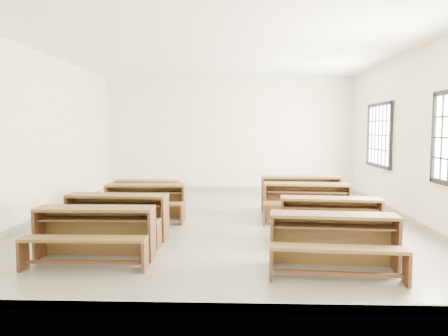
{
  "coord_description": "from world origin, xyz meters",
  "views": [
    {
      "loc": [
        0.29,
        -8.22,
        1.72
      ],
      "look_at": [
        0.0,
        0.0,
        1.0
      ],
      "focal_mm": 35.0,
      "sensor_mm": 36.0,
      "label": 1
    }
  ],
  "objects_px": {
    "desk_set_3": "(147,193)",
    "desk_set_4": "(334,238)",
    "desk_set_5": "(330,216)",
    "desk_set_7": "(301,191)",
    "desk_set_1": "(116,214)",
    "desk_set_6": "(307,199)",
    "desk_set_2": "(145,199)",
    "desk_set_0": "(94,230)"
  },
  "relations": [
    {
      "from": "desk_set_3",
      "to": "desk_set_4",
      "type": "height_order",
      "value": "desk_set_4"
    },
    {
      "from": "desk_set_3",
      "to": "desk_set_5",
      "type": "relative_size",
      "value": 0.92
    },
    {
      "from": "desk_set_3",
      "to": "desk_set_7",
      "type": "xyz_separation_m",
      "value": [
        3.29,
        -0.07,
        0.06
      ]
    },
    {
      "from": "desk_set_7",
      "to": "desk_set_1",
      "type": "bearing_deg",
      "value": -142.39
    },
    {
      "from": "desk_set_1",
      "to": "desk_set_4",
      "type": "relative_size",
      "value": 1.01
    },
    {
      "from": "desk_set_7",
      "to": "desk_set_6",
      "type": "bearing_deg",
      "value": -92.17
    },
    {
      "from": "desk_set_2",
      "to": "desk_set_7",
      "type": "height_order",
      "value": "desk_set_7"
    },
    {
      "from": "desk_set_2",
      "to": "desk_set_5",
      "type": "xyz_separation_m",
      "value": [
        3.2,
        -1.56,
        0.0
      ]
    },
    {
      "from": "desk_set_2",
      "to": "desk_set_4",
      "type": "xyz_separation_m",
      "value": [
        2.95,
        -2.92,
        0.01
      ]
    },
    {
      "from": "desk_set_6",
      "to": "desk_set_7",
      "type": "relative_size",
      "value": 1.01
    },
    {
      "from": "desk_set_1",
      "to": "desk_set_6",
      "type": "relative_size",
      "value": 0.97
    },
    {
      "from": "desk_set_4",
      "to": "desk_set_6",
      "type": "relative_size",
      "value": 0.96
    },
    {
      "from": "desk_set_4",
      "to": "desk_set_7",
      "type": "xyz_separation_m",
      "value": [
        0.14,
        3.92,
        0.03
      ]
    },
    {
      "from": "desk_set_2",
      "to": "desk_set_6",
      "type": "distance_m",
      "value": 3.07
    },
    {
      "from": "desk_set_2",
      "to": "desk_set_4",
      "type": "bearing_deg",
      "value": -46.46
    },
    {
      "from": "desk_set_3",
      "to": "desk_set_4",
      "type": "relative_size",
      "value": 0.91
    },
    {
      "from": "desk_set_3",
      "to": "desk_set_6",
      "type": "bearing_deg",
      "value": -13.23
    },
    {
      "from": "desk_set_4",
      "to": "desk_set_3",
      "type": "bearing_deg",
      "value": 133.41
    },
    {
      "from": "desk_set_4",
      "to": "desk_set_7",
      "type": "relative_size",
      "value": 0.97
    },
    {
      "from": "desk_set_2",
      "to": "desk_set_5",
      "type": "bearing_deg",
      "value": -27.9
    },
    {
      "from": "desk_set_0",
      "to": "desk_set_1",
      "type": "bearing_deg",
      "value": 90.04
    },
    {
      "from": "desk_set_4",
      "to": "desk_set_6",
      "type": "distance_m",
      "value": 2.88
    },
    {
      "from": "desk_set_1",
      "to": "desk_set_7",
      "type": "relative_size",
      "value": 0.98
    },
    {
      "from": "desk_set_0",
      "to": "desk_set_7",
      "type": "distance_m",
      "value": 4.82
    },
    {
      "from": "desk_set_0",
      "to": "desk_set_6",
      "type": "bearing_deg",
      "value": 38.25
    },
    {
      "from": "desk_set_3",
      "to": "desk_set_0",
      "type": "bearing_deg",
      "value": -83.29
    },
    {
      "from": "desk_set_7",
      "to": "desk_set_3",
      "type": "bearing_deg",
      "value": 178.35
    },
    {
      "from": "desk_set_0",
      "to": "desk_set_4",
      "type": "distance_m",
      "value": 3.09
    },
    {
      "from": "desk_set_2",
      "to": "desk_set_5",
      "type": "relative_size",
      "value": 0.97
    },
    {
      "from": "desk_set_0",
      "to": "desk_set_2",
      "type": "height_order",
      "value": "desk_set_0"
    },
    {
      "from": "desk_set_1",
      "to": "desk_set_2",
      "type": "xyz_separation_m",
      "value": [
        0.13,
        1.52,
        -0.02
      ]
    },
    {
      "from": "desk_set_2",
      "to": "desk_set_4",
      "type": "distance_m",
      "value": 4.15
    },
    {
      "from": "desk_set_7",
      "to": "desk_set_0",
      "type": "bearing_deg",
      "value": -132.15
    },
    {
      "from": "desk_set_0",
      "to": "desk_set_7",
      "type": "height_order",
      "value": "desk_set_7"
    },
    {
      "from": "desk_set_3",
      "to": "desk_set_4",
      "type": "bearing_deg",
      "value": -46.22
    },
    {
      "from": "desk_set_1",
      "to": "desk_set_2",
      "type": "bearing_deg",
      "value": 88.25
    },
    {
      "from": "desk_set_5",
      "to": "desk_set_7",
      "type": "bearing_deg",
      "value": 97.8
    },
    {
      "from": "desk_set_2",
      "to": "desk_set_0",
      "type": "bearing_deg",
      "value": -94.35
    },
    {
      "from": "desk_set_0",
      "to": "desk_set_2",
      "type": "bearing_deg",
      "value": 86.84
    },
    {
      "from": "desk_set_4",
      "to": "desk_set_5",
      "type": "distance_m",
      "value": 1.37
    },
    {
      "from": "desk_set_5",
      "to": "desk_set_0",
      "type": "bearing_deg",
      "value": -157.02
    },
    {
      "from": "desk_set_4",
      "to": "desk_set_7",
      "type": "distance_m",
      "value": 3.92
    }
  ]
}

